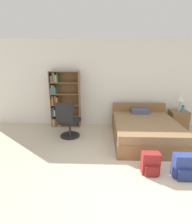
% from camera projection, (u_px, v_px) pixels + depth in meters
% --- Properties ---
extents(ground_plane, '(14.00, 14.00, 0.00)m').
position_uv_depth(ground_plane, '(145.00, 199.00, 2.57)').
color(ground_plane, beige).
extents(wall_back, '(9.00, 0.06, 2.60)m').
position_uv_depth(wall_back, '(124.00, 84.00, 5.31)').
color(wall_back, white).
rests_on(wall_back, ground_plane).
extents(bookshelf, '(0.88, 0.28, 1.68)m').
position_uv_depth(bookshelf, '(62.00, 101.00, 5.31)').
color(bookshelf, brown).
rests_on(bookshelf, ground_plane).
extents(bed, '(1.56, 1.98, 0.77)m').
position_uv_depth(bed, '(144.00, 130.00, 4.49)').
color(bed, brown).
rests_on(bed, ground_plane).
extents(office_chair, '(0.57, 0.64, 0.98)m').
position_uv_depth(office_chair, '(68.00, 122.00, 4.53)').
color(office_chair, '#232326').
rests_on(office_chair, ground_plane).
extents(nightstand, '(0.50, 0.44, 0.56)m').
position_uv_depth(nightstand, '(178.00, 120.00, 5.20)').
color(nightstand, brown).
rests_on(nightstand, ground_plane).
extents(table_lamp, '(0.20, 0.20, 0.45)m').
position_uv_depth(table_lamp, '(181.00, 99.00, 5.04)').
color(table_lamp, '#B2B2B7').
rests_on(table_lamp, nightstand).
extents(water_bottle, '(0.08, 0.08, 0.19)m').
position_uv_depth(water_bottle, '(183.00, 109.00, 5.00)').
color(water_bottle, teal).
rests_on(water_bottle, nightstand).
extents(backpack_blue, '(0.32, 0.26, 0.43)m').
position_uv_depth(backpack_blue, '(183.00, 167.00, 3.00)').
color(backpack_blue, navy).
rests_on(backpack_blue, ground_plane).
extents(backpack_red, '(0.31, 0.24, 0.40)m').
position_uv_depth(backpack_red, '(151.00, 164.00, 3.11)').
color(backpack_red, maroon).
rests_on(backpack_red, ground_plane).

